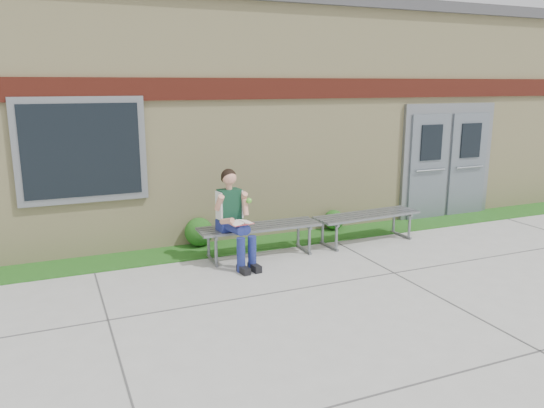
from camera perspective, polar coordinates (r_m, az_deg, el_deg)
name	(u,v)px	position (r m, az deg, el deg)	size (l,w,h in m)	color
ground	(353,296)	(7.03, 8.73, -9.77)	(80.00, 80.00, 0.00)	#9E9E99
grass_strip	(274,242)	(9.20, 0.19, -4.06)	(16.00, 0.80, 0.02)	#184412
school_building	(213,110)	(12.00, -6.32, 9.98)	(16.20, 6.22, 4.20)	beige
bench_left	(259,232)	(8.38, -1.37, -3.08)	(1.95, 0.58, 0.50)	slate
bench_right	(367,220)	(9.28, 10.18, -1.73)	(1.94, 0.65, 0.50)	slate
girl	(234,216)	(7.92, -4.09, -1.25)	(0.54, 0.88, 1.45)	navy
shrub_mid	(199,232)	(8.96, -7.86, -2.99)	(0.48, 0.48, 0.48)	#184412
shrub_east	(334,220)	(9.94, 6.66, -1.70)	(0.37, 0.37, 0.37)	#184412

